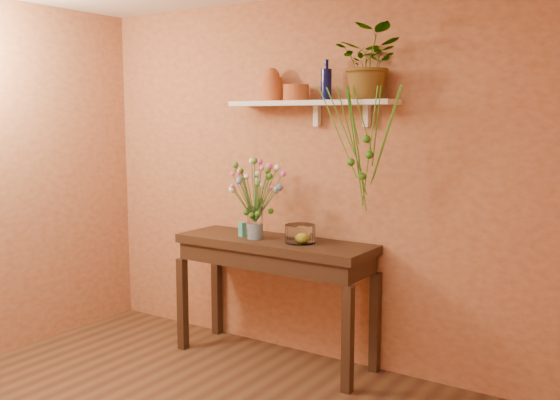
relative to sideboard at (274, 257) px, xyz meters
The scene contains 13 objects.
room 1.83m from the sideboard, 84.27° to the right, with size 4.04×4.04×2.70m.
sideboard is the anchor object (origin of this frame).
wall_shelf 1.16m from the sideboard, 30.67° to the left, with size 1.30×0.24×0.19m.
terracotta_jug 1.28m from the sideboard, 128.90° to the left, with size 0.18×0.18×0.25m.
terracotta_pot 1.22m from the sideboard, 42.32° to the left, with size 0.19×0.19×0.11m, color #B34D21.
blue_bottle 1.32m from the sideboard, 23.60° to the left, with size 0.08×0.08×0.28m.
spider_plant 1.56m from the sideboard, ahead, with size 0.44×0.38×0.48m, color #286512.
plant_fronds 1.10m from the sideboard, ahead, with size 0.57×0.32×0.82m.
glass_vase 0.28m from the sideboard, 156.15° to the right, with size 0.12×0.12×0.24m.
bouquet 0.56m from the sideboard, 157.99° to the right, with size 0.54×0.43×0.48m.
glass_bowl 0.30m from the sideboard, ahead, with size 0.22×0.22×0.13m.
lemon 0.30m from the sideboard, ahead, with size 0.08×0.08×0.08m, color yellow.
carton 0.33m from the sideboard, behind, with size 0.05×0.04×0.11m, color teal.
Camera 1 is at (2.37, -2.04, 1.82)m, focal length 40.31 mm.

